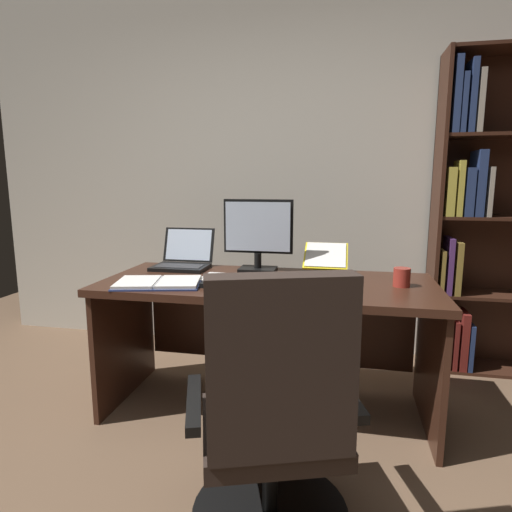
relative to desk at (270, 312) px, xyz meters
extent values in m
cube|color=beige|center=(0.06, 0.98, 0.82)|extent=(5.02, 0.12, 2.75)
cube|color=#381E14|center=(0.00, -0.08, 0.18)|extent=(1.81, 0.77, 0.04)
cube|color=#381E14|center=(-0.87, -0.08, -0.20)|extent=(0.03, 0.71, 0.71)
cube|color=#381E14|center=(0.87, -0.08, -0.20)|extent=(0.03, 0.71, 0.71)
cube|color=#381E14|center=(0.00, 0.28, -0.16)|extent=(1.69, 0.03, 0.50)
cube|color=#381E14|center=(1.01, 0.74, 0.50)|extent=(0.02, 0.30, 2.12)
cube|color=#381E14|center=(1.47, 0.89, 0.50)|extent=(0.94, 0.01, 2.12)
cube|color=#381E14|center=(1.47, 0.74, -0.54)|extent=(0.89, 0.28, 0.02)
cube|color=navy|center=(1.06, 0.72, -0.32)|extent=(0.05, 0.23, 0.43)
cube|color=maroon|center=(1.12, 0.71, -0.33)|extent=(0.05, 0.21, 0.41)
cube|color=maroon|center=(1.17, 0.70, -0.36)|extent=(0.03, 0.20, 0.34)
cube|color=maroon|center=(1.22, 0.71, -0.33)|extent=(0.05, 0.22, 0.40)
cube|color=navy|center=(1.27, 0.70, -0.37)|extent=(0.03, 0.19, 0.32)
cube|color=#381E14|center=(1.47, 0.74, -0.02)|extent=(0.89, 0.28, 0.02)
cube|color=olive|center=(1.05, 0.69, 0.14)|extent=(0.03, 0.18, 0.30)
cube|color=#512D66|center=(1.10, 0.71, 0.18)|extent=(0.03, 0.22, 0.38)
cube|color=olive|center=(1.15, 0.71, 0.17)|extent=(0.04, 0.21, 0.35)
cube|color=#381E14|center=(1.47, 0.74, 0.50)|extent=(0.89, 0.28, 0.02)
cube|color=gold|center=(1.07, 0.71, 0.67)|extent=(0.05, 0.22, 0.31)
cube|color=gold|center=(1.12, 0.69, 0.69)|extent=(0.03, 0.18, 0.36)
cube|color=navy|center=(1.18, 0.72, 0.67)|extent=(0.05, 0.23, 0.31)
cube|color=navy|center=(1.24, 0.72, 0.73)|extent=(0.05, 0.24, 0.42)
cube|color=gray|center=(1.30, 0.71, 0.67)|extent=(0.03, 0.21, 0.31)
cube|color=navy|center=(1.06, 0.72, 1.27)|extent=(0.04, 0.24, 0.46)
cube|color=navy|center=(1.10, 0.71, 1.22)|extent=(0.03, 0.21, 0.36)
cube|color=navy|center=(1.15, 0.71, 1.26)|extent=(0.04, 0.21, 0.44)
cube|color=gray|center=(1.20, 0.71, 1.23)|extent=(0.03, 0.21, 0.38)
cylinder|color=black|center=(0.16, -0.90, -0.35)|extent=(0.06, 0.06, 0.30)
cube|color=#2D231E|center=(0.16, -0.90, -0.17)|extent=(0.63, 0.62, 0.07)
cube|color=#2D231E|center=(0.22, -1.09, 0.16)|extent=(0.48, 0.25, 0.60)
cube|color=black|center=(-0.11, -0.99, -0.04)|extent=(0.17, 0.38, 0.04)
cube|color=black|center=(0.42, -0.81, -0.04)|extent=(0.17, 0.38, 0.04)
cube|color=black|center=(-0.10, 0.17, 0.21)|extent=(0.22, 0.16, 0.02)
cylinder|color=black|center=(-0.10, 0.17, 0.27)|extent=(0.04, 0.04, 0.09)
cube|color=black|center=(-0.10, 0.18, 0.47)|extent=(0.42, 0.02, 0.32)
cube|color=silver|center=(-0.10, 0.16, 0.47)|extent=(0.39, 0.00, 0.29)
cube|color=black|center=(-0.59, 0.13, 0.21)|extent=(0.33, 0.24, 0.02)
cube|color=#2D2D30|center=(-0.59, 0.11, 0.22)|extent=(0.28, 0.13, 0.00)
cube|color=black|center=(-0.59, 0.29, 0.33)|extent=(0.33, 0.08, 0.22)
cube|color=silver|center=(-0.59, 0.29, 0.33)|extent=(0.30, 0.07, 0.19)
cube|color=black|center=(-0.10, -0.24, 0.21)|extent=(0.42, 0.15, 0.02)
ellipsoid|color=black|center=(0.20, -0.24, 0.22)|extent=(0.06, 0.10, 0.04)
cube|color=black|center=(0.30, 0.15, 0.21)|extent=(0.14, 0.12, 0.01)
cube|color=black|center=(0.30, 0.11, 0.22)|extent=(0.24, 0.01, 0.01)
cube|color=yellow|center=(0.30, 0.27, 0.29)|extent=(0.26, 0.23, 0.13)
cube|color=silver|center=(0.30, 0.26, 0.30)|extent=(0.24, 0.21, 0.12)
cube|color=navy|center=(-0.65, -0.31, 0.20)|extent=(0.28, 0.32, 0.01)
cube|color=navy|center=(-0.44, -0.26, 0.20)|extent=(0.28, 0.32, 0.01)
cube|color=silver|center=(-0.65, -0.31, 0.22)|extent=(0.26, 0.30, 0.02)
cube|color=silver|center=(-0.44, -0.26, 0.22)|extent=(0.26, 0.30, 0.02)
cylinder|color=#B7B7BC|center=(-0.55, -0.29, 0.21)|extent=(0.08, 0.25, 0.02)
cube|color=silver|center=(-0.30, -0.07, 0.21)|extent=(0.16, 0.21, 0.01)
cylinder|color=black|center=(-0.28, -0.07, 0.21)|extent=(0.14, 0.05, 0.01)
cylinder|color=maroon|center=(0.70, -0.06, 0.25)|extent=(0.09, 0.09, 0.10)
camera|label=1|loc=(0.40, -2.35, 0.74)|focal=30.29mm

